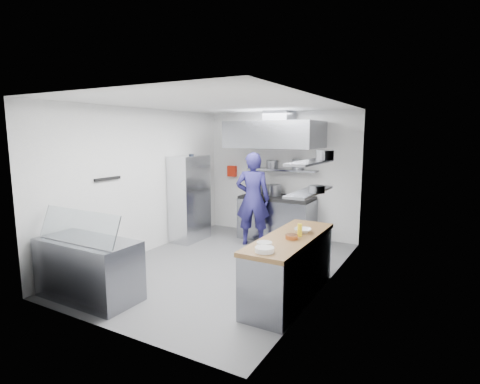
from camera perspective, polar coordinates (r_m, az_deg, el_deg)
The scene contains 35 objects.
floor at distance 6.73m, azimuth -2.54°, elevation -11.28°, with size 5.00×5.00×0.00m, color #515153.
ceiling at distance 6.34m, azimuth -2.72°, elevation 13.24°, with size 5.00×5.00×0.00m, color silver.
wall_back at distance 8.59m, azimuth 6.19°, elevation 2.69°, with size 3.60×0.02×2.80m, color white.
wall_front at distance 4.49m, azimuth -19.71°, elevation -3.42°, with size 3.60×0.02×2.80m, color white.
wall_left at distance 7.48m, azimuth -14.44°, elevation 1.55°, with size 5.00×0.02×2.80m, color white.
wall_right at distance 5.66m, azimuth 13.08°, elevation -0.68°, with size 5.00×0.02×2.80m, color white.
gas_range at distance 8.35m, azimuth 5.64°, elevation -4.10°, with size 1.60×0.80×0.90m, color gray.
cooktop at distance 8.25m, azimuth 5.69°, elevation -0.85°, with size 1.57×0.78×0.06m, color black.
stock_pot_left at distance 8.65m, azimuth 3.10°, elevation 0.50°, with size 0.31×0.31×0.20m, color slate.
stock_pot_mid at distance 8.36m, azimuth 5.19°, elevation 0.32°, with size 0.33×0.33×0.24m, color slate.
over_range_shelf at distance 8.39m, azimuth 6.41°, elevation 3.36°, with size 1.60×0.30×0.04m, color gray.
shelf_pot_a at distance 8.57m, azimuth 4.89°, elevation 4.24°, with size 0.26×0.26×0.18m, color slate.
shelf_pot_b at distance 8.40m, azimuth 8.87°, elevation 4.21°, with size 0.28×0.28×0.22m, color slate.
extractor_hood at distance 7.98m, azimuth 5.33°, elevation 8.71°, with size 1.90×1.15×0.55m, color gray.
hood_duct at distance 8.19m, azimuth 6.02°, elevation 11.36°, with size 0.55×0.55×0.24m, color slate.
red_firebox at distance 9.10m, azimuth -1.23°, elevation 3.20°, with size 0.22×0.10×0.26m, color red.
chef at distance 7.79m, azimuth 1.96°, elevation -1.06°, with size 0.71×0.47×1.95m, color navy.
wire_rack at distance 8.21m, azimuth -7.66°, elevation -0.98°, with size 0.50×0.90×1.85m, color silver.
rack_bin_a at distance 8.12m, azimuth -8.24°, elevation -1.99°, with size 0.16×0.20×0.18m, color white.
rack_bin_b at distance 8.31m, azimuth -6.88°, elevation 1.78°, with size 0.14×0.18×0.16m, color yellow.
rack_jar at distance 8.09m, azimuth -7.42°, elevation 5.13°, with size 0.10×0.10×0.18m, color black.
knife_strip at distance 6.83m, azimuth -19.53°, elevation 1.92°, with size 0.04×0.55×0.05m, color black.
prep_counter_base at distance 5.45m, azimuth 7.61°, elevation -11.55°, with size 0.62×2.00×0.84m, color gray.
prep_counter_top at distance 5.31m, azimuth 7.71°, elevation -7.00°, with size 0.65×2.04×0.06m, color brown.
plate_stack_a at distance 4.58m, azimuth 3.76°, elevation -8.75°, with size 0.24×0.24×0.06m, color white.
plate_stack_b at distance 4.79m, azimuth 3.73°, elevation -7.96°, with size 0.20×0.20×0.06m, color white.
copper_pan at distance 5.16m, azimuth 7.87°, elevation -6.79°, with size 0.17×0.17×0.06m, color #B46333.
squeeze_bottle at distance 5.29m, azimuth 9.09°, elevation -5.75°, with size 0.07×0.07×0.18m, color yellow.
mixing_bowl at distance 5.52m, azimuth 9.55°, elevation -5.79°, with size 0.24×0.24×0.06m, color white.
wall_shelf_lower at distance 5.40m, azimuth 10.60°, elevation 0.04°, with size 0.30×1.30×0.04m, color gray.
wall_shelf_upper at distance 5.36m, azimuth 10.72°, elevation 4.48°, with size 0.30×1.30×0.04m, color gray.
shelf_pot_c at distance 5.19m, azimuth 11.63°, elevation 0.43°, with size 0.22×0.22×0.10m, color slate.
shelf_pot_d at distance 5.56m, azimuth 12.80°, elevation 5.50°, with size 0.25×0.25×0.14m, color slate.
display_case at distance 5.80m, azimuth -22.06°, elevation -10.82°, with size 1.50×0.70×0.85m, color gray.
display_glass at distance 5.55m, azimuth -23.41°, elevation -4.83°, with size 1.47×0.02×0.45m, color silver.
Camera 1 is at (3.33, -5.37, 2.31)m, focal length 28.00 mm.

